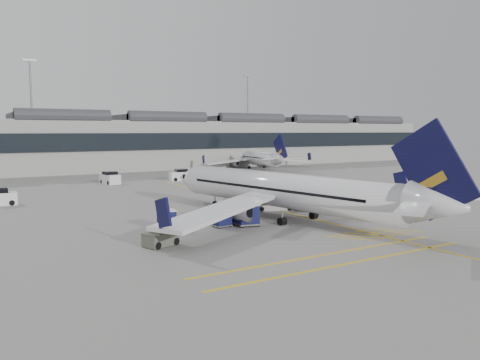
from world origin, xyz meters
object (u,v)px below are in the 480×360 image
baggage_cart_a (222,218)px  pushback_tug (161,238)px  belt_loader (273,204)px  ramp_agent_a (247,207)px  airliner_main (286,191)px  ramp_agent_b (245,208)px

baggage_cart_a → pushback_tug: size_ratio=0.55×
belt_loader → ramp_agent_a: belt_loader is taller
baggage_cart_a → pushback_tug: baggage_cart_a is taller
airliner_main → ramp_agent_a: (-1.86, 4.32, -2.03)m
baggage_cart_a → ramp_agent_b: ramp_agent_b is taller
belt_loader → ramp_agent_a: (-4.13, -1.09, 0.21)m
ramp_agent_a → pushback_tug: (-12.71, -8.08, -0.18)m
belt_loader → ramp_agent_b: belt_loader is taller
airliner_main → belt_loader: size_ratio=6.87×
belt_loader → pushback_tug: belt_loader is taller
belt_loader → ramp_agent_a: bearing=-143.4°
belt_loader → ramp_agent_b: 5.49m
airliner_main → baggage_cart_a: size_ratio=22.47×
belt_loader → baggage_cart_a: bearing=-128.6°
ramp_agent_a → ramp_agent_b: ramp_agent_b is taller
belt_loader → ramp_agent_a: size_ratio=3.22×
ramp_agent_a → ramp_agent_b: size_ratio=0.90×
airliner_main → ramp_agent_b: 4.61m
airliner_main → ramp_agent_b: airliner_main is taller
airliner_main → pushback_tug: airliner_main is taller
pushback_tug → belt_loader: bearing=8.5°
airliner_main → pushback_tug: size_ratio=12.42×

